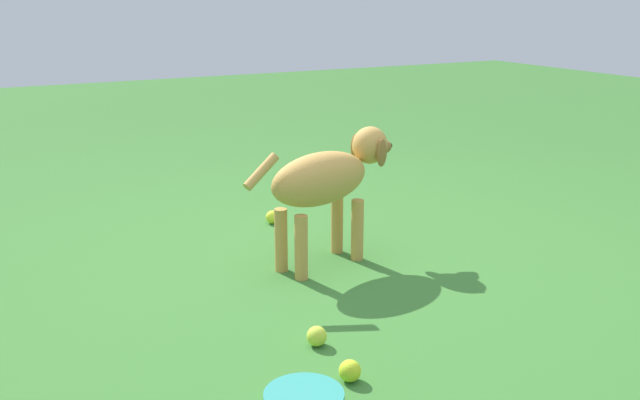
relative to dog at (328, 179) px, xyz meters
name	(u,v)px	position (x,y,z in m)	size (l,w,h in m)	color
ground	(332,274)	(-0.05, -0.13, -0.36)	(14.00, 14.00, 0.00)	#38722D
dog	(328,179)	(0.00, 0.00, 0.00)	(0.79, 0.32, 0.55)	#C69347
tennis_ball_0	(317,336)	(-0.39, -0.64, -0.33)	(0.07, 0.07, 0.07)	#C1D63B
tennis_ball_1	(350,371)	(-0.41, -0.88, -0.33)	(0.07, 0.07, 0.07)	#C5DA28
tennis_ball_2	(272,217)	(0.01, 0.59, -0.33)	(0.07, 0.07, 0.07)	#CCDC31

